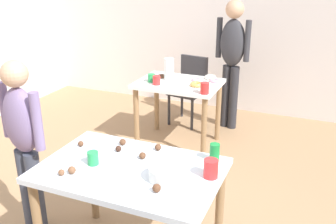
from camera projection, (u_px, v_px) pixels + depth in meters
wall_back at (256, 18)px, 5.10m from camera, size 6.40×0.10×2.60m
dining_table_near at (131, 181)px, 2.51m from camera, size 1.17×0.77×0.75m
dining_table_far at (178, 93)px, 4.31m from camera, size 0.91×0.67×0.75m
chair_far_table at (190, 86)px, 4.99m from camera, size 0.46×0.46×0.87m
person_girl_near at (24, 137)px, 2.76m from camera, size 0.45×0.27×1.38m
person_adult_far at (232, 53)px, 4.65m from camera, size 0.45×0.27×1.59m
mixing_bowl at (166, 173)px, 2.33m from camera, size 0.21×0.21×0.08m
soda_can at (215, 152)px, 2.54m from camera, size 0.07×0.07×0.12m
fork_near at (101, 177)px, 2.36m from camera, size 0.17×0.02×0.01m
cup_near_0 at (211, 169)px, 2.34m from camera, size 0.09×0.09×0.12m
cup_near_1 at (93, 158)px, 2.50m from camera, size 0.07×0.07×0.09m
cake_ball_0 at (81, 143)px, 2.76m from camera, size 0.04×0.04×0.04m
cake_ball_1 at (123, 142)px, 2.78m from camera, size 0.05×0.05×0.05m
cake_ball_2 at (158, 147)px, 2.70m from camera, size 0.05×0.05×0.05m
cake_ball_3 at (157, 188)px, 2.20m from camera, size 0.05×0.05×0.05m
cake_ball_4 at (118, 149)px, 2.68m from camera, size 0.04×0.04×0.04m
cake_ball_5 at (142, 156)px, 2.58m from camera, size 0.05×0.05×0.05m
cake_ball_6 at (61, 172)px, 2.38m from camera, size 0.04×0.04×0.04m
cake_ball_7 at (72, 170)px, 2.39m from camera, size 0.05×0.05×0.05m
pitcher_far at (169, 69)px, 4.31m from camera, size 0.11×0.11×0.24m
cup_far_0 at (151, 78)px, 4.26m from camera, size 0.08×0.08×0.09m
cup_far_1 at (157, 80)px, 4.15m from camera, size 0.08×0.08×0.10m
cup_far_2 at (205, 88)px, 3.86m from camera, size 0.09×0.09×0.12m
donut_far_0 at (214, 80)px, 4.26m from camera, size 0.11×0.11×0.03m
donut_far_1 at (196, 80)px, 4.30m from camera, size 0.10×0.10×0.03m
donut_far_2 at (210, 77)px, 4.37m from camera, size 0.13×0.13×0.04m
donut_far_3 at (162, 76)px, 4.43m from camera, size 0.10×0.10×0.03m
donut_far_4 at (197, 84)px, 4.11m from camera, size 0.14×0.14×0.04m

